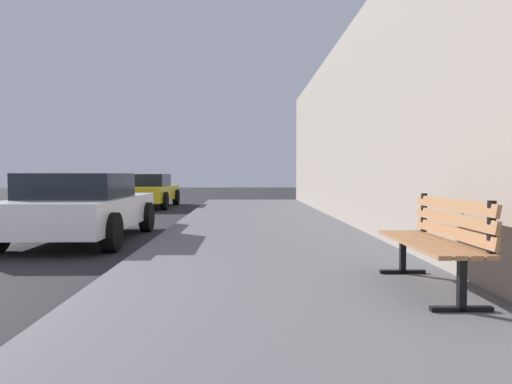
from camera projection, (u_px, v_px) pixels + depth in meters
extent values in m
cube|color=#5B5B60|center=(297.00, 312.00, 3.82)|extent=(4.00, 32.00, 0.15)
cube|color=#9E6B42|center=(408.00, 243.00, 4.27)|extent=(0.13, 1.63, 0.04)
cube|color=#9E6B42|center=(421.00, 243.00, 4.28)|extent=(0.13, 1.63, 0.04)
cube|color=#9E6B42|center=(434.00, 242.00, 4.28)|extent=(0.13, 1.63, 0.04)
cube|color=#9E6B42|center=(447.00, 242.00, 4.28)|extent=(0.13, 1.63, 0.04)
cube|color=#9E6B42|center=(451.00, 232.00, 4.28)|extent=(0.08, 1.63, 0.11)
cube|color=#9E6B42|center=(451.00, 218.00, 4.27)|extent=(0.08, 1.63, 0.11)
cube|color=#9E6B42|center=(451.00, 205.00, 4.27)|extent=(0.08, 1.63, 0.11)
cube|color=black|center=(462.00, 284.00, 3.59)|extent=(0.06, 0.06, 0.45)
cube|color=black|center=(461.00, 309.00, 3.60)|extent=(0.50, 0.07, 0.04)
cube|color=black|center=(491.00, 228.00, 3.58)|extent=(0.05, 0.05, 0.44)
cube|color=black|center=(403.00, 253.00, 4.98)|extent=(0.06, 0.06, 0.45)
cube|color=black|center=(402.00, 272.00, 4.99)|extent=(0.50, 0.07, 0.04)
cube|color=black|center=(424.00, 213.00, 4.97)|extent=(0.05, 0.05, 0.44)
cube|color=white|center=(83.00, 212.00, 8.51)|extent=(1.84, 4.10, 0.55)
cube|color=black|center=(78.00, 186.00, 8.29)|extent=(1.62, 1.84, 0.45)
cylinder|color=black|center=(62.00, 217.00, 9.81)|extent=(0.22, 0.64, 0.64)
cylinder|color=black|center=(147.00, 217.00, 9.85)|extent=(0.22, 0.64, 0.64)
cylinder|color=black|center=(112.00, 232.00, 7.24)|extent=(0.22, 0.64, 0.64)
cube|color=yellow|center=(147.00, 193.00, 17.18)|extent=(1.79, 4.32, 0.55)
cube|color=black|center=(146.00, 180.00, 16.94)|extent=(1.57, 1.94, 0.45)
cylinder|color=black|center=(133.00, 197.00, 18.55)|extent=(0.22, 0.64, 0.64)
cylinder|color=black|center=(176.00, 197.00, 18.59)|extent=(0.22, 0.64, 0.64)
cylinder|color=black|center=(113.00, 201.00, 15.78)|extent=(0.22, 0.64, 0.64)
cylinder|color=black|center=(164.00, 201.00, 15.83)|extent=(0.22, 0.64, 0.64)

